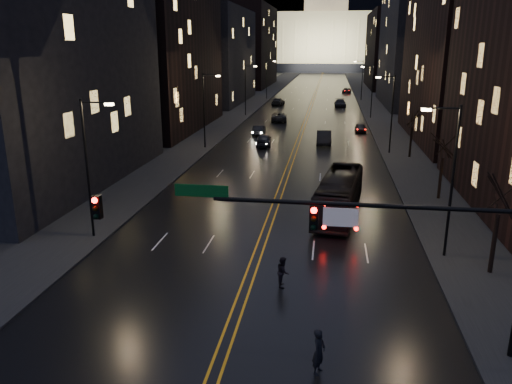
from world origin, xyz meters
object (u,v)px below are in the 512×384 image
at_px(traffic_signal, 376,233).
at_px(oncoming_car_b, 259,130).
at_px(bus, 339,195).
at_px(pedestrian_a, 319,352).
at_px(pedestrian_b, 283,272).
at_px(oncoming_car_a, 264,140).
at_px(receding_car_a, 324,138).

bearing_deg(traffic_signal, oncoming_car_b, 103.05).
relative_size(bus, pedestrian_a, 5.85).
bearing_deg(pedestrian_b, pedestrian_a, -168.91).
relative_size(bus, oncoming_car_b, 2.54).
bearing_deg(traffic_signal, pedestrian_a, -134.98).
bearing_deg(pedestrian_a, pedestrian_b, 37.56).
bearing_deg(oncoming_car_a, oncoming_car_b, -83.34).
xyz_separation_m(bus, oncoming_car_b, (-10.69, 33.27, -0.81)).
distance_m(traffic_signal, pedestrian_b, 7.72).
xyz_separation_m(oncoming_car_b, pedestrian_a, (9.71, -52.49, 0.22)).
xyz_separation_m(pedestrian_a, pedestrian_b, (-2.02, 7.00, -0.11)).
distance_m(bus, oncoming_car_b, 34.95).
distance_m(pedestrian_a, pedestrian_b, 7.29).
distance_m(oncoming_car_a, pedestrian_b, 38.15).
bearing_deg(pedestrian_b, receding_car_a, -7.11).
xyz_separation_m(oncoming_car_a, receding_car_a, (7.45, 2.27, 0.07)).
relative_size(traffic_signal, bus, 1.60).
height_order(bus, receding_car_a, bus).
xyz_separation_m(receding_car_a, pedestrian_b, (-1.46, -39.95, -0.04)).
bearing_deg(bus, pedestrian_b, -96.15).
xyz_separation_m(bus, pedestrian_b, (-3.00, -12.22, -0.70)).
height_order(pedestrian_a, pedestrian_b, pedestrian_a).
relative_size(oncoming_car_a, pedestrian_b, 2.85).
relative_size(traffic_signal, receding_car_a, 3.32).
distance_m(receding_car_a, pedestrian_b, 39.97).
xyz_separation_m(traffic_signal, receding_car_a, (-2.55, 44.95, -4.24)).
bearing_deg(receding_car_a, oncoming_car_b, 147.49).
height_order(oncoming_car_b, pedestrian_b, pedestrian_b).
relative_size(bus, pedestrian_b, 6.66).
height_order(oncoming_car_a, pedestrian_a, pedestrian_a).
xyz_separation_m(bus, receding_car_a, (-1.54, 27.72, -0.65)).
height_order(bus, pedestrian_a, bus).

